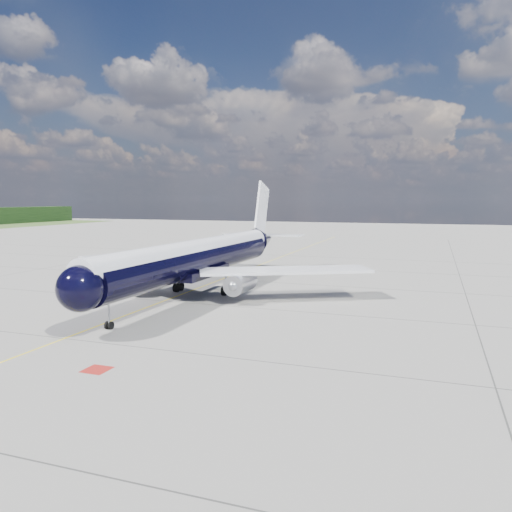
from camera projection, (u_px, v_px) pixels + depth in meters
The scene contains 4 objects.
ground at pixel (235, 274), 70.91m from camera, with size 320.00×320.00×0.00m, color gray.
taxiway_centerline at pixel (221, 279), 66.23m from camera, with size 0.16×160.00×0.01m, color yellow.
red_marking at pixel (97, 370), 31.21m from camera, with size 1.60×1.60×0.01m, color maroon.
main_airliner at pixel (201, 257), 56.07m from camera, with size 37.89×46.03×13.32m.
Camera 1 is at (26.35, -35.08, 10.63)m, focal length 35.00 mm.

